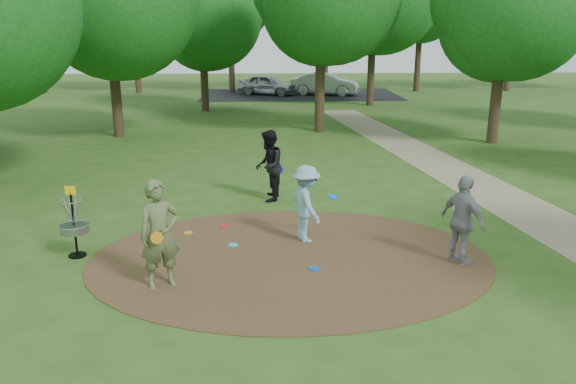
{
  "coord_description": "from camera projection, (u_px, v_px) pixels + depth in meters",
  "views": [
    {
      "loc": [
        -0.47,
        -10.88,
        4.64
      ],
      "look_at": [
        0.0,
        1.2,
        1.1
      ],
      "focal_mm": 35.0,
      "sensor_mm": 36.0,
      "label": 1
    }
  ],
  "objects": [
    {
      "name": "parking_lot",
      "position": [
        300.0,
        95.0,
        40.6
      ],
      "size": [
        14.0,
        8.0,
        0.01
      ],
      "primitive_type": "cube",
      "color": "black",
      "rests_on": "ground"
    },
    {
      "name": "player_throwing_with_disc",
      "position": [
        306.0,
        204.0,
        12.5
      ],
      "size": [
        1.25,
        1.28,
        1.75
      ],
      "color": "#81B1C0",
      "rests_on": "ground"
    },
    {
      "name": "disc_golf_basket",
      "position": [
        73.0,
        217.0,
        11.63
      ],
      "size": [
        0.63,
        0.63,
        1.54
      ],
      "color": "black",
      "rests_on": "ground"
    },
    {
      "name": "tree_ring",
      "position": [
        306.0,
        8.0,
        20.95
      ],
      "size": [
        37.52,
        45.58,
        9.68
      ],
      "color": "#332316",
      "rests_on": "ground"
    },
    {
      "name": "player_waiting_with_disc",
      "position": [
        463.0,
        221.0,
        11.23
      ],
      "size": [
        0.92,
        1.18,
        1.86
      ],
      "color": "gray",
      "rests_on": "ground"
    },
    {
      "name": "disc_ground_orange",
      "position": [
        188.0,
        233.0,
        13.15
      ],
      "size": [
        0.22,
        0.22,
        0.02
      ],
      "primitive_type": "cylinder",
      "color": "orange",
      "rests_on": "dirt_clearing"
    },
    {
      "name": "dirt_clearing",
      "position": [
        290.0,
        258.0,
        11.76
      ],
      "size": [
        8.4,
        8.4,
        0.02
      ],
      "primitive_type": "cylinder",
      "color": "#47301C",
      "rests_on": "ground"
    },
    {
      "name": "car_right",
      "position": [
        325.0,
        84.0,
        40.15
      ],
      "size": [
        5.07,
        2.9,
        1.58
      ],
      "primitive_type": "imported",
      "rotation": [
        0.0,
        0.0,
        1.3
      ],
      "color": "#9EA2A5",
      "rests_on": "ground"
    },
    {
      "name": "player_observer_with_disc",
      "position": [
        160.0,
        235.0,
        10.21
      ],
      "size": [
        0.89,
        0.78,
        2.05
      ],
      "color": "#5C6B3E",
      "rests_on": "ground"
    },
    {
      "name": "disc_ground_cyan",
      "position": [
        233.0,
        245.0,
        12.4
      ],
      "size": [
        0.22,
        0.22,
        0.02
      ],
      "primitive_type": "cylinder",
      "color": "#1BC4DB",
      "rests_on": "dirt_clearing"
    },
    {
      "name": "player_walking_with_disc",
      "position": [
        269.0,
        166.0,
        15.47
      ],
      "size": [
        0.85,
        1.04,
        1.98
      ],
      "color": "black",
      "rests_on": "ground"
    },
    {
      "name": "footpath",
      "position": [
        548.0,
        222.0,
        13.92
      ],
      "size": [
        7.55,
        39.89,
        0.01
      ],
      "primitive_type": "cube",
      "rotation": [
        0.0,
        0.0,
        0.14
      ],
      "color": "#8C7A5B",
      "rests_on": "ground"
    },
    {
      "name": "disc_ground_red",
      "position": [
        225.0,
        226.0,
        13.57
      ],
      "size": [
        0.22,
        0.22,
        0.02
      ],
      "primitive_type": "cylinder",
      "color": "red",
      "rests_on": "dirt_clearing"
    },
    {
      "name": "ground",
      "position": [
        290.0,
        258.0,
        11.76
      ],
      "size": [
        100.0,
        100.0,
        0.0
      ],
      "primitive_type": "plane",
      "color": "#2D5119",
      "rests_on": "ground"
    },
    {
      "name": "car_left",
      "position": [
        268.0,
        85.0,
        40.31
      ],
      "size": [
        4.55,
        3.24,
        1.44
      ],
      "primitive_type": "imported",
      "rotation": [
        0.0,
        0.0,
        1.16
      ],
      "color": "#9FA2A7",
      "rests_on": "ground"
    },
    {
      "name": "disc_ground_blue",
      "position": [
        315.0,
        269.0,
        11.19
      ],
      "size": [
        0.22,
        0.22,
        0.02
      ],
      "primitive_type": "cylinder",
      "color": "blue",
      "rests_on": "dirt_clearing"
    }
  ]
}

